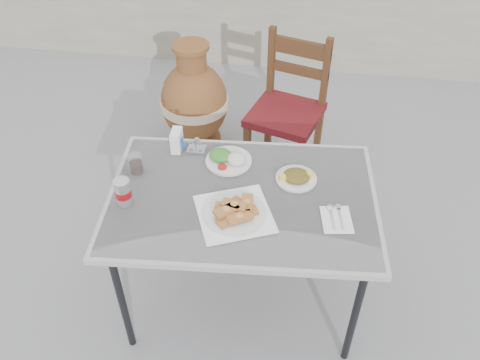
# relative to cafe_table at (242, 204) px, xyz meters

# --- Properties ---
(ground) EXTENTS (80.00, 80.00, 0.00)m
(ground) POSITION_rel_cafe_table_xyz_m (0.06, 0.07, -0.67)
(ground) COLOR slate
(ground) RESTS_ON ground
(cafe_table) EXTENTS (1.25, 0.90, 0.72)m
(cafe_table) POSITION_rel_cafe_table_xyz_m (0.00, 0.00, 0.00)
(cafe_table) COLOR black
(cafe_table) RESTS_ON ground
(pide_plate) EXTENTS (0.40, 0.40, 0.06)m
(pide_plate) POSITION_rel_cafe_table_xyz_m (-0.02, -0.12, 0.08)
(pide_plate) COLOR white
(pide_plate) RESTS_ON cafe_table
(salad_rice_plate) EXTENTS (0.22, 0.22, 0.06)m
(salad_rice_plate) POSITION_rel_cafe_table_xyz_m (-0.10, 0.22, 0.07)
(salad_rice_plate) COLOR silver
(salad_rice_plate) RESTS_ON cafe_table
(salad_chopped_plate) EXTENTS (0.19, 0.19, 0.04)m
(salad_chopped_plate) POSITION_rel_cafe_table_xyz_m (0.23, 0.14, 0.07)
(salad_chopped_plate) COLOR silver
(salad_chopped_plate) RESTS_ON cafe_table
(soda_can) EXTENTS (0.07, 0.07, 0.13)m
(soda_can) POSITION_rel_cafe_table_xyz_m (-0.50, -0.12, 0.11)
(soda_can) COLOR silver
(soda_can) RESTS_ON cafe_table
(cola_glass) EXTENTS (0.07, 0.07, 0.09)m
(cola_glass) POSITION_rel_cafe_table_xyz_m (-0.51, 0.09, 0.09)
(cola_glass) COLOR white
(cola_glass) RESTS_ON cafe_table
(napkin_holder) EXTENTS (0.06, 0.09, 0.11)m
(napkin_holder) POSITION_rel_cafe_table_xyz_m (-0.36, 0.28, 0.11)
(napkin_holder) COLOR white
(napkin_holder) RESTS_ON cafe_table
(condiment_caddy) EXTENTS (0.09, 0.07, 0.06)m
(condiment_caddy) POSITION_rel_cafe_table_xyz_m (-0.27, 0.29, 0.07)
(condiment_caddy) COLOR silver
(condiment_caddy) RESTS_ON cafe_table
(cutlery_napkin) EXTENTS (0.15, 0.18, 0.01)m
(cutlery_napkin) POSITION_rel_cafe_table_xyz_m (0.41, -0.07, 0.05)
(cutlery_napkin) COLOR white
(cutlery_napkin) RESTS_ON cafe_table
(chair) EXTENTS (0.51, 0.51, 0.93)m
(chair) POSITION_rel_cafe_table_xyz_m (0.13, 1.07, -0.19)
(chair) COLOR #36200E
(chair) RESTS_ON ground
(terracotta_urn) EXTENTS (0.46, 0.46, 0.80)m
(terracotta_urn) POSITION_rel_cafe_table_xyz_m (-0.51, 1.22, -0.30)
(terracotta_urn) COLOR brown
(terracotta_urn) RESTS_ON ground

